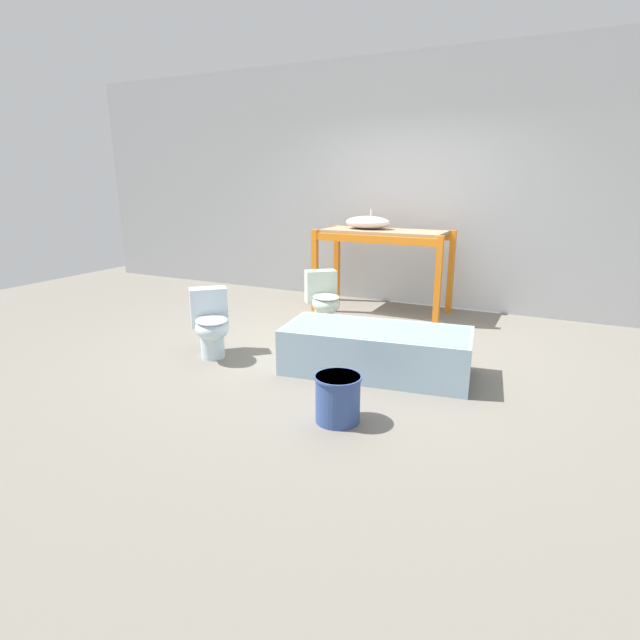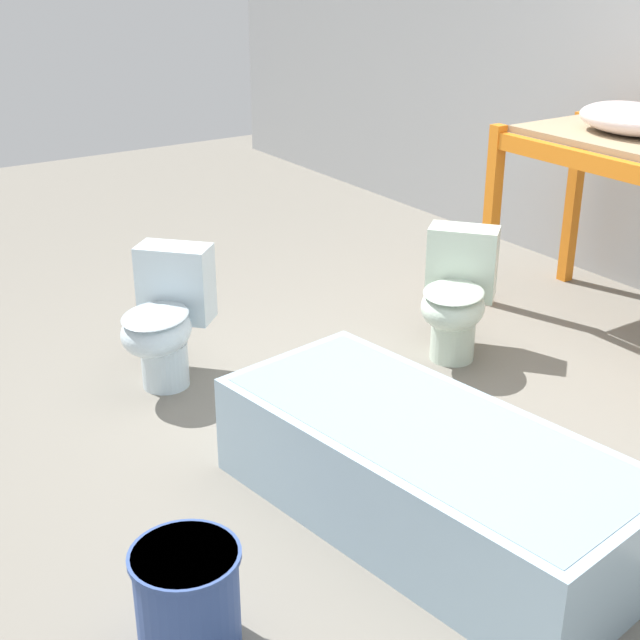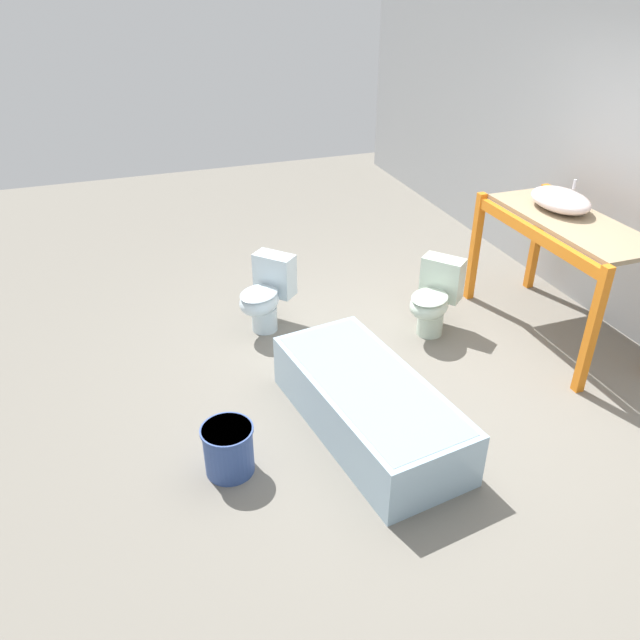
% 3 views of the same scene
% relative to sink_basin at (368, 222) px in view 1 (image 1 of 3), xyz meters
% --- Properties ---
extents(ground_plane, '(12.00, 12.00, 0.00)m').
position_rel_sink_basin_xyz_m(ground_plane, '(0.45, -1.49, -1.13)').
color(ground_plane, slate).
extents(warehouse_wall_rear, '(10.80, 0.08, 3.20)m').
position_rel_sink_basin_xyz_m(warehouse_wall_rear, '(0.45, 0.59, 0.47)').
color(warehouse_wall_rear, '#9EA0A3').
rests_on(warehouse_wall_rear, ground_plane).
extents(shelving_rack, '(1.66, 0.76, 1.05)m').
position_rel_sink_basin_xyz_m(shelving_rack, '(0.23, -0.04, -0.26)').
color(shelving_rack, orange).
rests_on(shelving_rack, ground_plane).
extents(sink_basin, '(0.59, 0.40, 0.24)m').
position_rel_sink_basin_xyz_m(sink_basin, '(0.00, 0.00, 0.00)').
color(sink_basin, silver).
rests_on(sink_basin, shelving_rack).
extents(bathtub_main, '(1.70, 0.92, 0.41)m').
position_rel_sink_basin_xyz_m(bathtub_main, '(0.90, -2.08, -0.90)').
color(bathtub_main, '#99B7CC').
rests_on(bathtub_main, ground_plane).
extents(toilet_near, '(0.61, 0.64, 0.64)m').
position_rel_sink_basin_xyz_m(toilet_near, '(-0.12, -1.03, -0.80)').
color(toilet_near, silver).
rests_on(toilet_near, ground_plane).
extents(toilet_far, '(0.62, 0.63, 0.64)m').
position_rel_sink_basin_xyz_m(toilet_far, '(-0.67, -2.38, -0.80)').
color(toilet_far, silver).
rests_on(toilet_far, ground_plane).
extents(bucket_white, '(0.34, 0.34, 0.34)m').
position_rel_sink_basin_xyz_m(bucket_white, '(0.98, -3.08, -0.95)').
color(bucket_white, '#334C8C').
rests_on(bucket_white, ground_plane).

